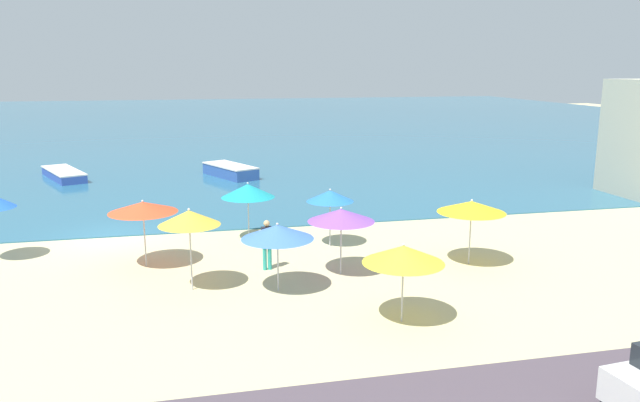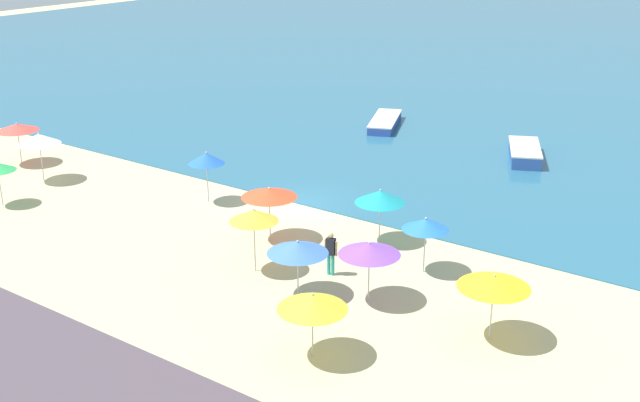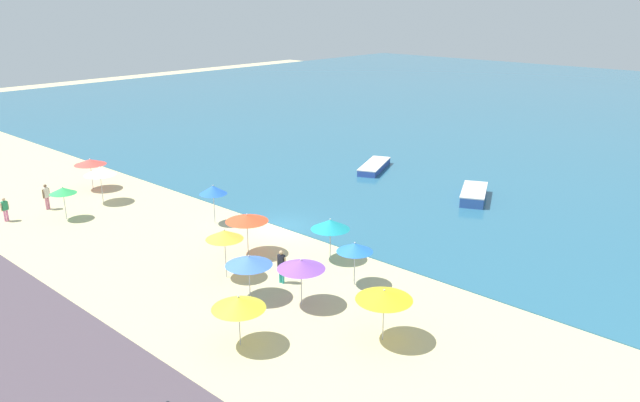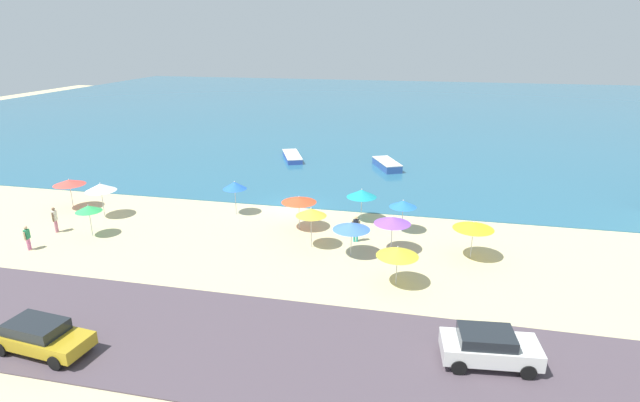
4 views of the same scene
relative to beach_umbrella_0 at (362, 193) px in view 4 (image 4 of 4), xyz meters
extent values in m
plane|color=#C8BB8B|center=(-5.63, 1.66, -2.08)|extent=(160.00, 160.00, 0.00)
cube|color=#29627E|center=(-5.63, 56.66, -2.05)|extent=(150.00, 110.00, 0.05)
cube|color=#4E424B|center=(-5.63, -16.34, -2.05)|extent=(80.00, 8.00, 0.06)
cylinder|color=#B2B2B7|center=(0.00, 0.00, -1.15)|extent=(0.05, 0.05, 1.86)
cone|color=teal|center=(0.00, 0.00, 0.00)|extent=(2.18, 2.18, 0.55)
sphere|color=silver|center=(0.00, 0.00, 0.31)|extent=(0.08, 0.08, 0.08)
cylinder|color=#B2B2B7|center=(7.43, -4.94, -1.09)|extent=(0.05, 0.05, 1.97)
cone|color=yellow|center=(7.43, -4.94, 0.05)|extent=(2.44, 2.44, 0.41)
sphere|color=silver|center=(7.43, -4.94, 0.28)|extent=(0.08, 0.08, 0.08)
cylinder|color=#B2B2B7|center=(-18.83, -3.37, -1.04)|extent=(0.05, 0.05, 2.08)
cone|color=white|center=(-18.83, -3.37, 0.22)|extent=(2.22, 2.22, 0.54)
sphere|color=silver|center=(-18.83, -3.37, 0.52)|extent=(0.08, 0.08, 0.08)
cylinder|color=#B2B2B7|center=(-17.35, -6.84, -1.17)|extent=(0.05, 0.05, 1.81)
cone|color=green|center=(-17.35, -6.84, -0.11)|extent=(1.73, 1.73, 0.41)
sphere|color=silver|center=(-17.35, -6.84, 0.12)|extent=(0.08, 0.08, 0.08)
cylinder|color=#B2B2B7|center=(-3.99, -2.58, -1.06)|extent=(0.05, 0.05, 2.03)
cone|color=#F34C28|center=(-3.99, -2.58, 0.09)|extent=(2.43, 2.43, 0.38)
sphere|color=silver|center=(-3.99, -2.58, 0.31)|extent=(0.08, 0.08, 0.08)
cylinder|color=#B2B2B7|center=(-22.39, -2.24, -1.09)|extent=(0.05, 0.05, 1.98)
cone|color=#F14A40|center=(-22.39, -2.24, 0.05)|extent=(2.38, 2.38, 0.40)
sphere|color=silver|center=(-22.39, -2.24, 0.29)|extent=(0.08, 0.08, 0.08)
cylinder|color=#B2B2B7|center=(2.61, -4.98, -1.12)|extent=(0.05, 0.05, 1.92)
cone|color=purple|center=(2.61, -4.98, 0.01)|extent=(2.29, 2.29, 0.43)
sphere|color=silver|center=(2.61, -4.98, 0.25)|extent=(0.08, 0.08, 0.08)
cylinder|color=#B2B2B7|center=(-2.44, -5.44, -0.98)|extent=(0.05, 0.05, 2.20)
cone|color=yellow|center=(-2.44, -5.44, 0.31)|extent=(1.96, 1.96, 0.48)
sphere|color=silver|center=(-2.44, -5.44, 0.57)|extent=(0.08, 0.08, 0.08)
cylinder|color=#B2B2B7|center=(-9.44, -0.69, -1.06)|extent=(0.05, 0.05, 2.04)
cone|color=blue|center=(-9.44, -0.69, 0.18)|extent=(1.77, 1.77, 0.54)
sphere|color=silver|center=(-9.44, -0.69, 0.48)|extent=(0.08, 0.08, 0.08)
cylinder|color=#B2B2B7|center=(3.24, -9.34, -1.19)|extent=(0.05, 0.05, 1.77)
cone|color=yellow|center=(3.24, -9.34, -0.11)|extent=(2.29, 2.29, 0.50)
sphere|color=silver|center=(3.24, -9.34, 0.17)|extent=(0.08, 0.08, 0.08)
cylinder|color=#B2B2B7|center=(0.24, -6.15, -1.19)|extent=(0.05, 0.05, 1.78)
cone|color=#4173CA|center=(0.24, -6.15, -0.13)|extent=(2.30, 2.30, 0.45)
sphere|color=silver|center=(0.24, -6.15, 0.13)|extent=(0.08, 0.08, 0.08)
cylinder|color=#B2B2B7|center=(3.06, -1.58, -1.14)|extent=(0.05, 0.05, 1.87)
cone|color=blue|center=(3.06, -1.58, -0.03)|extent=(1.87, 1.87, 0.44)
sphere|color=silver|center=(3.06, -1.58, 0.22)|extent=(0.08, 0.08, 0.08)
cylinder|color=teal|center=(0.11, -3.97, -1.65)|extent=(0.14, 0.14, 0.87)
cylinder|color=teal|center=(0.29, -3.95, -1.65)|extent=(0.14, 0.14, 0.87)
cube|color=black|center=(0.20, -3.96, -0.87)|extent=(0.38, 0.26, 0.69)
sphere|color=tan|center=(0.20, -3.96, -0.39)|extent=(0.22, 0.22, 0.22)
cylinder|color=tan|center=(-0.04, -3.99, -0.92)|extent=(0.09, 0.09, 0.62)
cylinder|color=tan|center=(0.44, -3.93, -0.92)|extent=(0.09, 0.09, 0.62)
cylinder|color=pink|center=(-19.82, -9.62, -1.70)|extent=(0.14, 0.14, 0.76)
cylinder|color=pink|center=(-19.78, -9.80, -1.70)|extent=(0.14, 0.14, 0.76)
cube|color=#258052|center=(-19.80, -9.71, -1.01)|extent=(0.28, 0.39, 0.60)
sphere|color=tan|center=(-19.80, -9.71, -0.58)|extent=(0.22, 0.22, 0.22)
cylinder|color=tan|center=(-19.85, -9.47, -1.06)|extent=(0.09, 0.09, 0.54)
cylinder|color=tan|center=(-19.76, -9.94, -1.06)|extent=(0.09, 0.09, 0.54)
cylinder|color=#CC7591|center=(-20.16, -6.86, -1.65)|extent=(0.14, 0.14, 0.87)
cylinder|color=#CC7591|center=(-20.20, -6.68, -1.65)|extent=(0.14, 0.14, 0.87)
cube|color=beige|center=(-20.18, -6.77, -0.87)|extent=(0.30, 0.40, 0.69)
sphere|color=brown|center=(-20.18, -6.77, -0.39)|extent=(0.22, 0.22, 0.22)
cylinder|color=brown|center=(-20.12, -7.00, -0.92)|extent=(0.09, 0.09, 0.62)
cylinder|color=brown|center=(-20.23, -6.54, -0.92)|extent=(0.09, 0.09, 0.62)
cube|color=#B08F1E|center=(-11.09, -18.73, -1.41)|extent=(4.46, 2.15, 0.58)
cube|color=#1E2328|center=(-11.30, -18.71, -0.87)|extent=(2.55, 1.75, 0.50)
cylinder|color=black|center=(-9.55, -18.08, -1.70)|extent=(0.66, 0.29, 0.64)
cylinder|color=black|center=(-9.72, -19.69, -1.70)|extent=(0.66, 0.29, 0.64)
cylinder|color=black|center=(-12.46, -17.78, -1.70)|extent=(0.66, 0.29, 0.64)
cylinder|color=black|center=(-12.63, -19.38, -1.70)|extent=(0.66, 0.29, 0.64)
cube|color=silver|center=(7.51, -15.45, -1.35)|extent=(4.09, 2.19, 0.69)
cube|color=#1E2328|center=(7.31, -15.47, -0.77)|extent=(2.35, 1.80, 0.47)
cylinder|color=black|center=(8.75, -14.47, -1.70)|extent=(0.66, 0.28, 0.64)
cylinder|color=black|center=(8.92, -16.16, -1.70)|extent=(0.66, 0.28, 0.64)
cylinder|color=black|center=(6.09, -14.74, -1.70)|extent=(0.66, 0.28, 0.64)
cylinder|color=black|center=(6.26, -16.43, -1.70)|extent=(0.66, 0.28, 0.64)
cube|color=#314DA3|center=(-9.84, 16.65, -1.79)|extent=(3.40, 5.36, 0.48)
cube|color=#314DA3|center=(-10.93, 19.23, -1.74)|extent=(0.95, 0.73, 0.29)
cube|color=silver|center=(-9.84, 16.65, -1.51)|extent=(3.47, 5.39, 0.08)
cube|color=#31549D|center=(0.50, 15.04, -1.69)|extent=(3.34, 4.70, 0.69)
cube|color=#31549D|center=(-0.53, 17.23, -1.62)|extent=(1.00, 0.78, 0.41)
cube|color=silver|center=(0.50, 15.04, -1.30)|extent=(3.42, 4.73, 0.08)
camera|label=1|loc=(-2.65, -24.85, 4.97)|focal=35.00mm
camera|label=2|loc=(16.63, -27.59, 11.63)|focal=45.00mm
camera|label=3|loc=(21.39, -24.08, 11.88)|focal=35.00mm
camera|label=4|loc=(4.46, -33.99, 11.01)|focal=28.00mm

